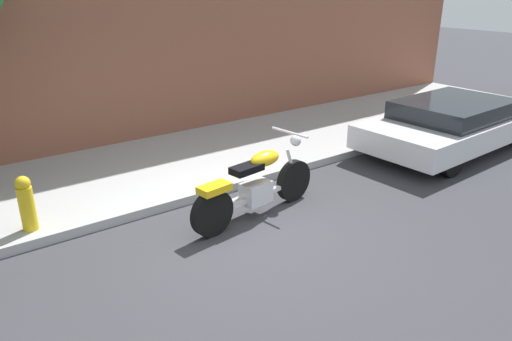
# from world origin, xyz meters

# --- Properties ---
(ground_plane) EXTENTS (60.00, 60.00, 0.00)m
(ground_plane) POSITION_xyz_m (0.00, 0.00, 0.00)
(ground_plane) COLOR #38383D
(sidewalk) EXTENTS (21.11, 3.17, 0.14)m
(sidewalk) POSITION_xyz_m (0.00, 2.91, 0.07)
(sidewalk) COLOR #A7A7A7
(sidewalk) RESTS_ON ground
(motorcycle) EXTENTS (2.29, 0.70, 1.16)m
(motorcycle) POSITION_xyz_m (0.37, 0.40, 0.47)
(motorcycle) COLOR black
(motorcycle) RESTS_ON ground
(parked_car_white) EXTENTS (4.43, 2.05, 1.03)m
(parked_car_white) POSITION_xyz_m (5.42, 0.49, 0.55)
(parked_car_white) COLOR black
(parked_car_white) RESTS_ON ground
(fire_hydrant) EXTENTS (0.20, 0.20, 0.91)m
(fire_hydrant) POSITION_xyz_m (-2.45, 1.64, 0.46)
(fire_hydrant) COLOR gold
(fire_hydrant) RESTS_ON ground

